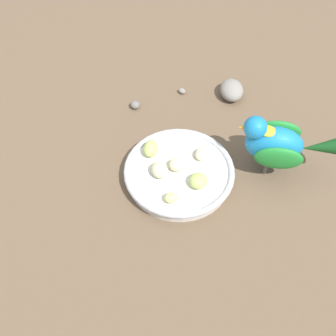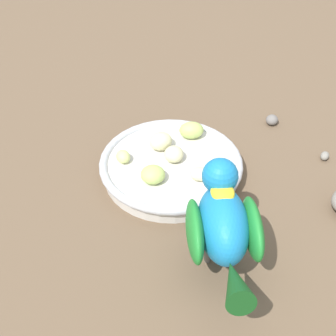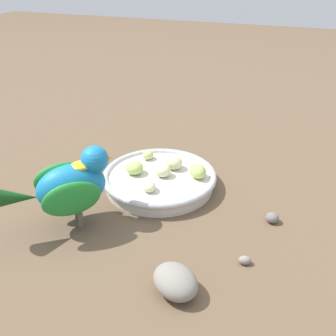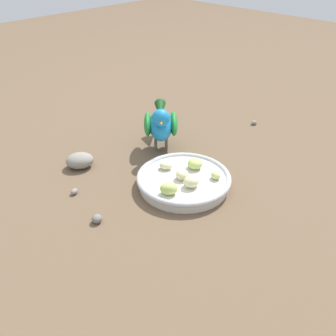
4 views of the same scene
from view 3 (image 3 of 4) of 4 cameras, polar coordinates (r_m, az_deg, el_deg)
ground_plane at (r=0.77m, az=0.01°, el=-2.70°), size 4.00×4.00×0.00m
feeding_bowl at (r=0.76m, az=-1.25°, el=-1.62°), size 0.22×0.22×0.03m
apple_piece_0 at (r=0.76m, az=-4.92°, el=0.04°), size 0.05×0.05×0.02m
apple_piece_1 at (r=0.75m, az=-0.73°, el=-0.39°), size 0.04×0.04×0.02m
apple_piece_2 at (r=0.74m, az=4.34°, el=-0.45°), size 0.05×0.05×0.03m
apple_piece_3 at (r=0.70m, az=-2.82°, el=-2.64°), size 0.04×0.04×0.02m
apple_piece_4 at (r=0.81m, az=-2.94°, el=1.91°), size 0.03×0.03×0.02m
apple_piece_5 at (r=0.77m, az=0.87°, el=0.81°), size 0.04×0.05×0.03m
parrot at (r=0.64m, az=-14.25°, el=-2.43°), size 0.16×0.16×0.14m
rock_large at (r=0.54m, az=1.09°, el=-16.20°), size 0.08×0.09×0.04m
pebble_1 at (r=0.69m, az=14.97°, el=-7.02°), size 0.03×0.03×0.02m
pebble_2 at (r=0.60m, az=11.13°, el=-13.06°), size 0.02×0.02×0.01m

